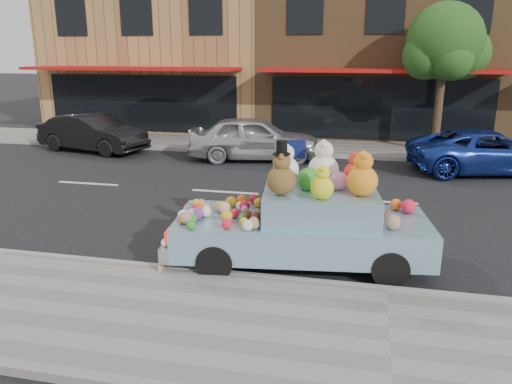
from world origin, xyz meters
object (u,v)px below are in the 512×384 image
(car_silver, at_px, (254,138))
(car_blue, at_px, (488,152))
(street_tree, at_px, (445,48))
(car_dark, at_px, (93,133))
(art_car, at_px, (303,221))

(car_silver, bearing_deg, car_blue, -102.56)
(street_tree, xyz_separation_m, car_silver, (-6.16, -2.44, -2.94))
(street_tree, height_order, car_dark, street_tree)
(street_tree, distance_m, car_dark, 12.86)
(street_tree, relative_size, art_car, 1.12)
(car_silver, height_order, car_dark, car_silver)
(car_silver, distance_m, car_blue, 7.35)
(car_dark, height_order, art_car, art_car)
(car_silver, xyz_separation_m, art_car, (2.72, -8.21, 0.04))
(art_car, bearing_deg, car_dark, 129.17)
(street_tree, bearing_deg, car_blue, -66.39)
(car_silver, relative_size, car_dark, 1.05)
(car_dark, bearing_deg, car_blue, -78.24)
(street_tree, bearing_deg, car_dark, -169.52)
(car_blue, height_order, car_dark, car_dark)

